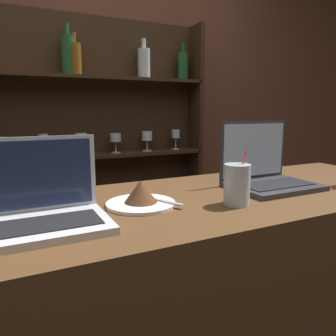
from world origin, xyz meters
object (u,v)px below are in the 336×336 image
Objects in this scene: laptop_near at (37,208)px; water_glass at (237,184)px; cake_plate at (141,196)px; laptop_far at (266,173)px.

laptop_near is 0.56m from water_glass.
cake_plate is 1.27× the size of water_glass.
laptop_far is 0.51m from cake_plate.
laptop_near is 0.30m from cake_plate.
laptop_far is 0.29m from water_glass.
water_glass is at bearing -24.47° from cake_plate.
cake_plate is at bearing 155.53° from water_glass.
water_glass is (0.26, -0.12, 0.03)m from cake_plate.
laptop_near reaches higher than cake_plate.
water_glass is at bearing -7.12° from laptop_near.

